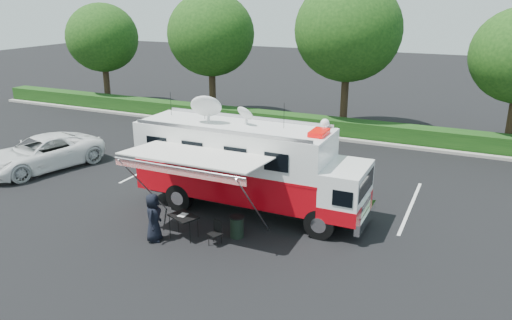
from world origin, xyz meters
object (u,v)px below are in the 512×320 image
(trash_bin, at_px, (237,227))
(white_suv, at_px, (44,169))
(folding_table, at_px, (183,217))
(command_truck, at_px, (248,166))

(trash_bin, bearing_deg, white_suv, 168.14)
(white_suv, distance_m, folding_table, 10.49)
(folding_table, xyz_separation_m, trash_bin, (1.59, 0.82, -0.39))
(command_truck, xyz_separation_m, folding_table, (-1.01, -2.95, -1.04))
(command_truck, xyz_separation_m, white_suv, (-10.96, 0.29, -1.81))
(command_truck, bearing_deg, folding_table, -108.86)
(white_suv, relative_size, trash_bin, 7.43)
(command_truck, height_order, trash_bin, command_truck)
(white_suv, bearing_deg, command_truck, 14.33)
(white_suv, height_order, folding_table, folding_table)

